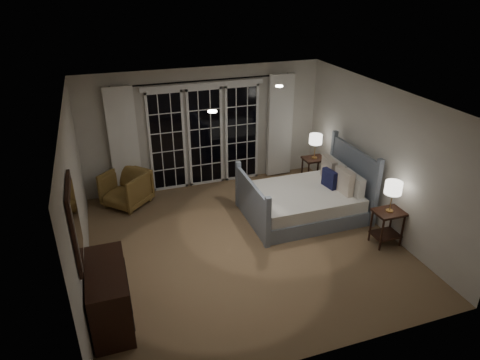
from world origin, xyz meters
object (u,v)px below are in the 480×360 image
object	(u,v)px
dresser	(109,295)
armchair	(126,189)
lamp_left	(393,188)
bed	(306,200)
nightstand_right	(313,167)
nightstand_left	(387,222)
lamp_right	(316,140)

from	to	relation	value
dresser	armchair	bearing A→B (deg)	80.98
lamp_left	dresser	xyz separation A→B (m)	(-4.49, -0.37, -0.63)
bed	nightstand_right	world-z (taller)	bed
nightstand_left	bed	bearing A→B (deg)	122.97
lamp_left	lamp_right	distance (m)	2.45
bed	armchair	size ratio (longest dim) A/B	2.70
nightstand_right	dresser	distance (m)	5.22
armchair	lamp_left	bearing A→B (deg)	11.33
dresser	lamp_left	bearing A→B (deg)	4.65
bed	nightstand_right	distance (m)	1.38
nightstand_left	armchair	world-z (taller)	armchair
dresser	nightstand_right	bearing A→B (deg)	32.61
bed	armchair	bearing A→B (deg)	154.82
nightstand_right	dresser	bearing A→B (deg)	-147.39
nightstand_right	armchair	world-z (taller)	armchair
lamp_right	dresser	bearing A→B (deg)	-147.39
armchair	nightstand_left	bearing A→B (deg)	11.33
nightstand_left	lamp_left	xyz separation A→B (m)	(0.00, -0.00, 0.64)
armchair	nightstand_right	bearing A→B (deg)	41.40
armchair	lamp_right	bearing A→B (deg)	41.40
bed	armchair	distance (m)	3.48
lamp_right	armchair	xyz separation A→B (m)	(-3.90, 0.32, -0.66)
nightstand_left	dresser	size ratio (longest dim) A/B	0.53
bed	lamp_left	world-z (taller)	bed
lamp_left	armchair	distance (m)	4.91
armchair	dresser	xyz separation A→B (m)	(-0.50, -3.14, 0.06)
lamp_right	armchair	distance (m)	3.97
lamp_left	lamp_right	size ratio (longest dim) A/B	1.01
nightstand_right	lamp_left	distance (m)	2.54
nightstand_right	lamp_left	world-z (taller)	lamp_left
bed	nightstand_left	bearing A→B (deg)	-57.03
bed	nightstand_right	size ratio (longest dim) A/B	3.52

